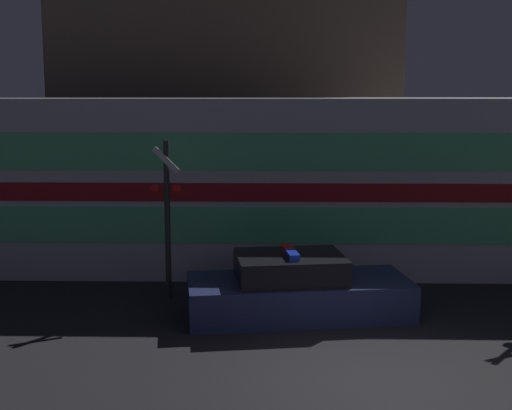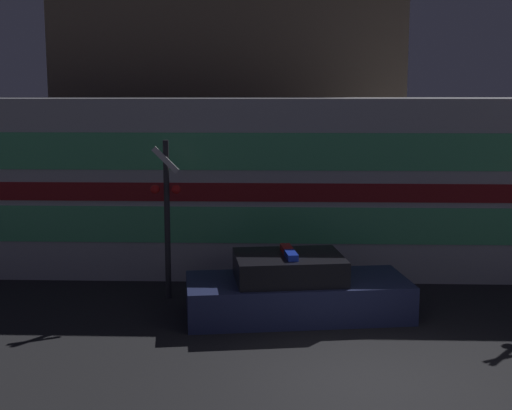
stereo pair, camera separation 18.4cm
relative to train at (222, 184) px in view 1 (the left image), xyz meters
name	(u,v)px [view 1 (the left image)]	position (x,y,z in m)	size (l,w,h in m)	color
ground_plane	(372,386)	(2.82, -7.33, -2.14)	(120.00, 120.00, 0.00)	black
train	(222,184)	(0.00, 0.00, 0.00)	(18.43, 2.94, 4.28)	silver
police_car	(296,291)	(1.76, -3.92, -1.62)	(4.62, 2.49, 1.37)	navy
crossing_signal_far	(167,211)	(-0.98, -2.80, -0.22)	(0.65, 0.29, 3.43)	#2D2D33
building_left	(230,97)	(-0.22, 7.01, 2.09)	(10.76, 6.44, 8.46)	brown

